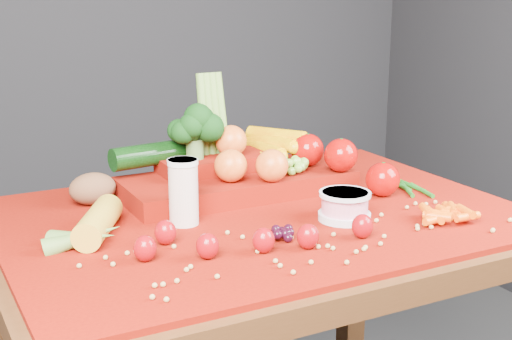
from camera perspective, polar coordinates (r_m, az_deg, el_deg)
name	(u,v)px	position (r m, az deg, el deg)	size (l,w,h in m)	color
table	(260,261)	(1.53, 0.35, -7.26)	(1.10, 0.80, 0.75)	#381F0C
red_cloth	(260,216)	(1.49, 0.36, -3.67)	(1.05, 0.75, 0.01)	#740E03
milk_glass	(183,190)	(1.41, -5.83, -1.57)	(0.06, 0.06, 0.13)	beige
yogurt_bowl	(345,205)	(1.45, 7.11, -2.78)	(0.11, 0.11, 0.06)	silver
strawberry_scatter	(243,237)	(1.28, -1.01, -5.35)	(0.44, 0.18, 0.05)	#970016
dark_grape_cluster	(283,232)	(1.34, 2.19, -5.01)	(0.06, 0.05, 0.03)	black
soybean_scatter	(311,241)	(1.33, 4.44, -5.68)	(0.84, 0.24, 0.01)	tan
corn_ear	(88,233)	(1.35, -13.33, -4.92)	(0.25, 0.26, 0.06)	gold
potato	(93,189)	(1.58, -12.94, -1.47)	(0.10, 0.07, 0.07)	brown
baby_carrot_pile	(449,215)	(1.48, 15.19, -3.50)	(0.17, 0.17, 0.03)	#E75308
green_bean_pile	(409,188)	(1.69, 12.17, -1.38)	(0.14, 0.12, 0.01)	#175D15
produce_mound	(245,167)	(1.62, -0.88, 0.27)	(0.59, 0.36, 0.27)	#740E03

